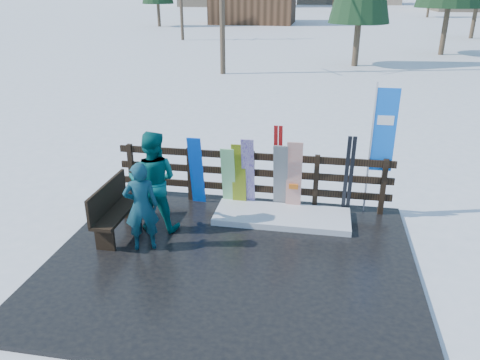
% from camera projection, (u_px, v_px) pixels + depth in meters
% --- Properties ---
extents(ground, '(700.00, 700.00, 0.00)m').
position_uv_depth(ground, '(231.00, 263.00, 7.80)').
color(ground, white).
rests_on(ground, ground).
extents(deck, '(6.00, 5.00, 0.08)m').
position_uv_depth(deck, '(231.00, 261.00, 7.78)').
color(deck, black).
rests_on(deck, ground).
extents(fence, '(5.60, 0.10, 1.15)m').
position_uv_depth(fence, '(252.00, 174.00, 9.52)').
color(fence, black).
rests_on(fence, deck).
extents(snow_patch, '(2.61, 1.00, 0.12)m').
position_uv_depth(snow_patch, '(282.00, 216.00, 9.09)').
color(snow_patch, white).
rests_on(snow_patch, deck).
extents(bench, '(0.41, 1.50, 0.97)m').
position_uv_depth(bench, '(114.00, 207.00, 8.42)').
color(bench, black).
rests_on(bench, deck).
extents(snowboard_0, '(0.28, 0.30, 1.48)m').
position_uv_depth(snowboard_0, '(197.00, 171.00, 9.47)').
color(snowboard_0, blue).
rests_on(snowboard_0, deck).
extents(snowboard_1, '(0.27, 0.28, 1.29)m').
position_uv_depth(snowboard_1, '(228.00, 177.00, 9.39)').
color(snowboard_1, white).
rests_on(snowboard_1, deck).
extents(snowboard_2, '(0.28, 0.21, 1.38)m').
position_uv_depth(snowboard_2, '(239.00, 176.00, 9.34)').
color(snowboard_2, '#E0FF15').
rests_on(snowboard_2, deck).
extents(snowboard_3, '(0.25, 0.36, 1.52)m').
position_uv_depth(snowboard_3, '(248.00, 174.00, 9.29)').
color(snowboard_3, white).
rests_on(snowboard_3, deck).
extents(snowboard_4, '(0.28, 0.38, 1.43)m').
position_uv_depth(snowboard_4, '(280.00, 178.00, 9.20)').
color(snowboard_4, black).
rests_on(snowboard_4, deck).
extents(snowboard_5, '(0.30, 0.21, 1.49)m').
position_uv_depth(snowboard_5, '(294.00, 177.00, 9.14)').
color(snowboard_5, white).
rests_on(snowboard_5, deck).
extents(ski_pair_a, '(0.16, 0.36, 1.80)m').
position_uv_depth(ski_pair_a, '(278.00, 168.00, 9.20)').
color(ski_pair_a, red).
rests_on(ski_pair_a, deck).
extents(ski_pair_b, '(0.17, 0.27, 1.65)m').
position_uv_depth(ski_pair_b, '(349.00, 176.00, 9.00)').
color(ski_pair_b, black).
rests_on(ski_pair_b, deck).
extents(rental_flag, '(0.45, 0.04, 2.60)m').
position_uv_depth(rental_flag, '(381.00, 135.00, 8.80)').
color(rental_flag, silver).
rests_on(rental_flag, deck).
extents(person_front, '(0.67, 0.56, 1.57)m').
position_uv_depth(person_front, '(141.00, 207.00, 7.83)').
color(person_front, '#125357').
rests_on(person_front, deck).
extents(person_back, '(0.97, 0.78, 1.88)m').
position_uv_depth(person_back, '(153.00, 181.00, 8.44)').
color(person_back, '#085A5A').
rests_on(person_back, deck).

